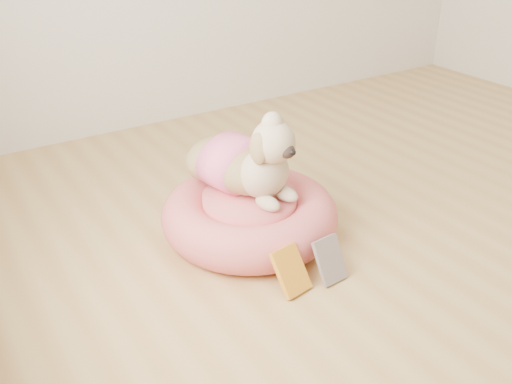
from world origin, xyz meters
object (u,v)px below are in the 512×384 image
book_yellow (291,271)px  pet_bed (250,215)px  dog (245,148)px  book_white (330,260)px

book_yellow → pet_bed: bearing=69.8°
dog → book_yellow: bearing=-113.3°
dog → book_white: (0.08, -0.47, -0.31)m
pet_bed → book_yellow: size_ratio=4.16×
book_yellow → book_white: 0.17m
pet_bed → book_white: pet_bed is taller
pet_bed → dog: (0.00, 0.04, 0.30)m
dog → book_white: bearing=-93.1°
dog → book_yellow: (-0.08, -0.45, -0.31)m
book_yellow → book_white: bearing=-18.1°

